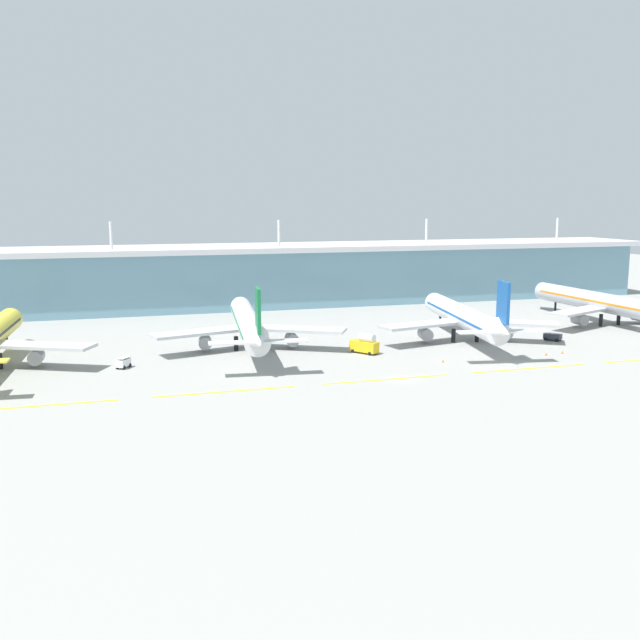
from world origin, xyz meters
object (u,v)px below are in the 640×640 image
(airliner_far_middle, at_px, (464,317))
(safety_cone_right_wingtip, at_px, (562,352))
(safety_cone_left_wingtip, at_px, (546,354))
(fuel_truck, at_px, (365,344))
(airliner_farthest, at_px, (607,303))
(baggage_cart, at_px, (123,363))
(pushback_tug, at_px, (553,336))
(safety_cone_nose_front, at_px, (443,361))
(airliner_near_middle, at_px, (248,324))

(airliner_far_middle, bearing_deg, safety_cone_right_wingtip, -54.03)
(safety_cone_left_wingtip, distance_m, safety_cone_right_wingtip, 5.06)
(fuel_truck, relative_size, safety_cone_left_wingtip, 10.58)
(airliner_farthest, height_order, safety_cone_left_wingtip, airliner_farthest)
(airliner_far_middle, relative_size, baggage_cart, 15.69)
(pushback_tug, bearing_deg, safety_cone_nose_front, -158.91)
(baggage_cart, height_order, safety_cone_nose_front, baggage_cart)
(baggage_cart, relative_size, safety_cone_right_wingtip, 5.72)
(airliner_farthest, relative_size, pushback_tug, 14.59)
(airliner_far_middle, relative_size, airliner_farthest, 0.87)
(baggage_cart, height_order, safety_cone_left_wingtip, baggage_cart)
(baggage_cart, distance_m, safety_cone_nose_front, 72.43)
(baggage_cart, height_order, safety_cone_right_wingtip, baggage_cart)
(safety_cone_left_wingtip, bearing_deg, fuel_truck, 160.18)
(airliner_near_middle, xyz_separation_m, airliner_far_middle, (56.76, -6.16, -0.00))
(airliner_farthest, xyz_separation_m, baggage_cart, (-140.85, -16.86, -5.19))
(fuel_truck, bearing_deg, safety_cone_left_wingtip, -19.82)
(airliner_farthest, height_order, safety_cone_nose_front, airliner_farthest)
(airliner_far_middle, xyz_separation_m, airliner_farthest, (53.36, 10.44, 0.01))
(airliner_near_middle, height_order, airliner_far_middle, same)
(baggage_cart, xyz_separation_m, safety_cone_nose_front, (70.79, -15.29, -0.91))
(airliner_near_middle, xyz_separation_m, baggage_cart, (-30.74, -12.58, -5.19))
(baggage_cart, xyz_separation_m, safety_cone_left_wingtip, (98.01, -15.67, -0.91))
(fuel_truck, xyz_separation_m, pushback_tug, (53.74, 0.93, -1.16))
(airliner_near_middle, bearing_deg, safety_cone_nose_front, -34.83)
(safety_cone_left_wingtip, bearing_deg, safety_cone_right_wingtip, 7.74)
(safety_cone_nose_front, bearing_deg, pushback_tug, 21.09)
(airliner_near_middle, distance_m, pushback_tug, 81.05)
(airliner_far_middle, bearing_deg, fuel_truck, -166.63)
(airliner_near_middle, height_order, airliner_farthest, same)
(airliner_farthest, bearing_deg, safety_cone_right_wingtip, -139.90)
(fuel_truck, bearing_deg, safety_cone_nose_front, -46.11)
(baggage_cart, bearing_deg, airliner_farthest, 6.83)
(pushback_tug, distance_m, baggage_cart, 110.64)
(airliner_near_middle, relative_size, pushback_tug, 13.42)
(fuel_truck, relative_size, safety_cone_nose_front, 10.58)
(safety_cone_nose_front, xyz_separation_m, safety_cone_right_wingtip, (32.24, 0.30, 0.00))
(airliner_far_middle, bearing_deg, airliner_farthest, 11.07)
(safety_cone_nose_front, bearing_deg, safety_cone_left_wingtip, -0.81)
(airliner_far_middle, height_order, safety_cone_left_wingtip, airliner_far_middle)
(airliner_farthest, relative_size, safety_cone_left_wingtip, 103.45)
(airliner_farthest, height_order, baggage_cart, airliner_farthest)
(baggage_cart, relative_size, safety_cone_nose_front, 5.72)
(fuel_truck, height_order, pushback_tug, fuel_truck)
(airliner_farthest, xyz_separation_m, safety_cone_nose_front, (-70.06, -32.15, -6.11))
(fuel_truck, bearing_deg, safety_cone_right_wingtip, -17.04)
(fuel_truck, distance_m, safety_cone_right_wingtip, 48.28)
(airliner_far_middle, xyz_separation_m, pushback_tug, (23.15, -6.34, -5.35))
(fuel_truck, relative_size, baggage_cart, 1.85)
(fuel_truck, xyz_separation_m, safety_cone_nose_front, (13.89, -14.43, -1.91))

